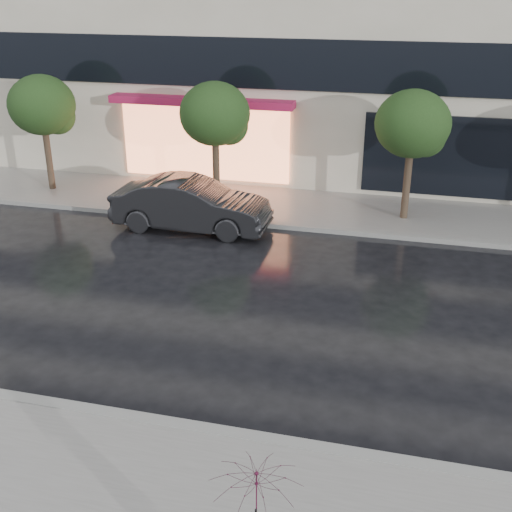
% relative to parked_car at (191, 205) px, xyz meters
% --- Properties ---
extents(ground, '(120.00, 120.00, 0.00)m').
position_rel_parked_car_xyz_m(ground, '(3.09, -7.78, -0.76)').
color(ground, black).
rests_on(ground, ground).
extents(sidewalk_far, '(60.00, 3.50, 0.12)m').
position_rel_parked_car_xyz_m(sidewalk_far, '(3.09, 2.47, -0.70)').
color(sidewalk_far, slate).
rests_on(sidewalk_far, ground).
extents(curb_near, '(60.00, 0.25, 0.14)m').
position_rel_parked_car_xyz_m(curb_near, '(3.09, -8.78, -0.69)').
color(curb_near, gray).
rests_on(curb_near, ground).
extents(curb_far, '(60.00, 0.25, 0.14)m').
position_rel_parked_car_xyz_m(curb_far, '(3.09, 0.72, -0.69)').
color(curb_far, gray).
rests_on(curb_far, ground).
extents(tree_far_west, '(2.20, 2.20, 3.99)m').
position_rel_parked_car_xyz_m(tree_far_west, '(-5.85, 2.25, 2.16)').
color(tree_far_west, '#33261C').
rests_on(tree_far_west, ground).
extents(tree_mid_west, '(2.20, 2.20, 3.99)m').
position_rel_parked_car_xyz_m(tree_mid_west, '(0.15, 2.25, 2.16)').
color(tree_mid_west, '#33261C').
rests_on(tree_mid_west, ground).
extents(tree_mid_east, '(2.20, 2.20, 3.99)m').
position_rel_parked_car_xyz_m(tree_mid_east, '(6.15, 2.25, 2.16)').
color(tree_mid_east, '#33261C').
rests_on(tree_mid_east, ground).
extents(parked_car, '(4.64, 1.66, 1.52)m').
position_rel_parked_car_xyz_m(parked_car, '(0.00, 0.00, 0.00)').
color(parked_car, black).
rests_on(parked_car, ground).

